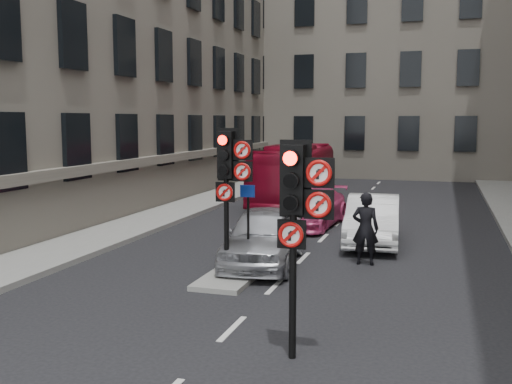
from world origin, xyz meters
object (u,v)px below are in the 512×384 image
Objects in this scene: signal_near at (299,203)px; car_white at (373,220)px; car_pink at (312,208)px; info_sign at (248,216)px; car_silver at (264,236)px; motorcycle at (300,233)px; signal_far at (230,170)px; bus_red at (295,173)px; motorcyclist at (365,229)px.

signal_near is 0.78× the size of car_white.
info_sign is (-0.06, -7.39, 0.85)m from car_pink.
info_sign is (-2.53, -4.92, 0.77)m from car_white.
car_silver is 1.47m from info_sign.
signal_near is at bearing -85.30° from motorcycle.
car_silver is at bearing 82.95° from signal_far.
info_sign is at bearing -97.53° from car_silver.
car_silver is 2.10× the size of info_sign.
car_silver reaches higher than car_pink.
bus_red reaches higher than car_pink.
info_sign is at bearing 73.85° from signal_far.
signal_near is 0.37× the size of bus_red.
car_silver is at bearing -82.25° from bus_red.
motorcyclist reaches higher than car_white.
car_silver is (-2.35, 6.01, -1.81)m from signal_near.
car_white is at bearing -40.03° from car_pink.
signal_far is 0.78× the size of car_white.
car_pink is (0.02, 6.12, -0.11)m from car_silver.
signal_far reaches higher than info_sign.
signal_far reaches higher than car_silver.
signal_near is 9.84m from car_white.
car_pink is (-2.48, 2.47, -0.08)m from car_white.
car_white is 2.89m from motorcyclist.
motorcyclist is (0.26, 6.79, -1.60)m from signal_near.
motorcycle is at bearing 80.86° from signal_far.
car_pink is at bearing 100.87° from signal_near.
car_white is 0.47× the size of bus_red.
car_pink is (-2.33, 12.13, -1.91)m from signal_near.
motorcyclist is at bearing 44.23° from signal_far.
car_white is 3.05× the size of motorcycle.
bus_red reaches higher than motorcyclist.
bus_red is 12.47m from motorcyclist.
motorcyclist is at bearing 37.07° from info_sign.
signal_far is 2.39× the size of motorcycle.
car_pink is 7.44m from info_sign.
signal_far is 0.78× the size of car_pink.
car_silver is at bearing 16.90° from motorcyclist.
car_pink is at bearing 88.91° from info_sign.
info_sign reaches higher than car_white.
motorcyclist is at bearing -43.96° from motorcycle.
info_sign reaches higher than motorcyclist.
car_pink reaches higher than motorcycle.
bus_red is 6.49× the size of motorcycle.
signal_near is 0.78× the size of car_pink.
car_pink is (0.27, 8.13, -2.03)m from signal_far.
motorcyclist is (2.16, -1.56, 0.53)m from motorcycle.
signal_far is at bearing -106.80° from info_sign.
car_pink is 5.95m from motorcyclist.
motorcycle is (-1.90, 8.35, -2.13)m from signal_near.
motorcycle is (0.43, -3.78, -0.22)m from car_pink.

